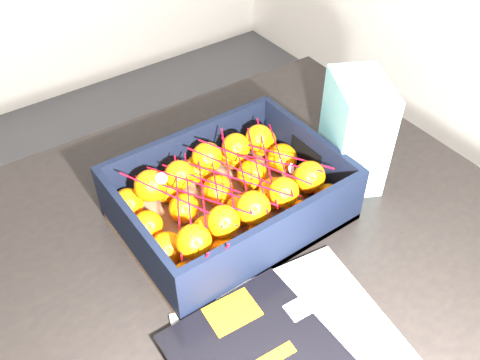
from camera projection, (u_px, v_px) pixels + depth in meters
table at (186, 291)px, 0.92m from camera, size 1.22×0.84×0.75m
produce_crate at (230, 202)px, 0.90m from camera, size 0.37×0.28×0.11m
clementine_heap at (230, 194)px, 0.89m from camera, size 0.35×0.26×0.10m
mesh_net at (229, 181)px, 0.85m from camera, size 0.31×0.24×0.09m
retail_carton at (355, 132)px, 0.94m from camera, size 0.14×0.16×0.21m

